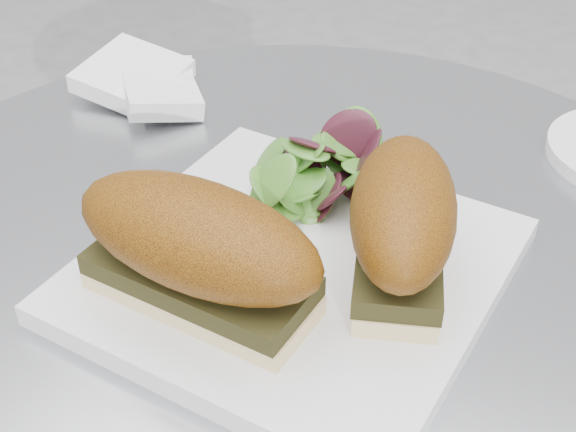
% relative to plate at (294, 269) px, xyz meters
% --- Properties ---
extents(plate, '(0.29, 0.29, 0.02)m').
position_rel_plate_xyz_m(plate, '(0.00, 0.00, 0.00)').
color(plate, white).
rests_on(plate, table).
extents(sandwich_left, '(0.18, 0.10, 0.08)m').
position_rel_plate_xyz_m(sandwich_left, '(-0.04, -0.06, 0.05)').
color(sandwich_left, beige).
rests_on(sandwich_left, plate).
extents(sandwich_right, '(0.10, 0.16, 0.08)m').
position_rel_plate_xyz_m(sandwich_right, '(0.07, 0.01, 0.05)').
color(sandwich_right, beige).
rests_on(sandwich_right, plate).
extents(salad, '(0.10, 0.10, 0.05)m').
position_rel_plate_xyz_m(salad, '(-0.02, 0.08, 0.03)').
color(salad, '#5D9932').
rests_on(salad, plate).
extents(napkin, '(0.15, 0.15, 0.02)m').
position_rel_plate_xyz_m(napkin, '(-0.21, 0.19, 0.00)').
color(napkin, white).
rests_on(napkin, table).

